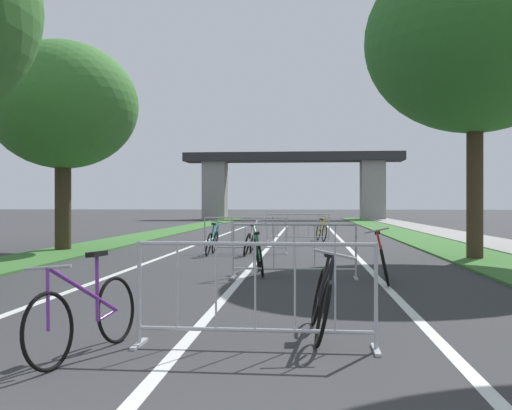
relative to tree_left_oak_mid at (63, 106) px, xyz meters
name	(u,v)px	position (x,y,z in m)	size (l,w,h in m)	color
grass_verge_left	(161,233)	(0.39, 10.52, -4.39)	(2.05, 63.05, 0.05)	#386B2D
grass_verge_right	(403,234)	(11.90, 10.52, -4.39)	(2.05, 63.05, 0.05)	#386B2D
sidewalk_path_right	(450,234)	(14.02, 10.52, -4.37)	(2.19, 63.05, 0.08)	gray
lane_stripe_center	(270,245)	(6.15, 2.96, -4.41)	(0.14, 36.47, 0.01)	silver
lane_stripe_right_lane	(346,246)	(8.75, 2.96, -4.41)	(0.14, 36.47, 0.01)	silver
lane_stripe_left_lane	(196,245)	(3.54, 2.96, -4.41)	(0.14, 36.47, 0.01)	silver
overpass_bridge	(293,175)	(6.15, 36.83, -0.25)	(20.14, 3.17, 6.16)	#2D2D30
tree_left_oak_mid	(63,106)	(0.00, 0.00, 0.00)	(4.54, 4.54, 6.36)	#3D2D1E
tree_right_oak_near	(475,40)	(11.66, -1.89, 1.19)	(5.57, 5.57, 7.98)	#3D2D1E
crowd_barrier_nearest	(255,295)	(6.88, -11.41, -3.89)	(2.41, 0.47, 1.05)	#ADADB2
crowd_barrier_second	(294,251)	(7.15, -5.96, -3.89)	(2.41, 0.45, 1.05)	#ADADB2
crowd_barrier_third	(245,235)	(5.64, -0.51, -3.89)	(2.42, 0.51, 1.05)	#ADADB2
crowd_barrier_fourth	(298,228)	(7.07, 4.93, -3.89)	(2.41, 0.47, 1.05)	#ADADB2
bicycle_yellow_0	(321,231)	(7.97, 5.47, -4.04)	(0.66, 1.60, 1.00)	black
bicycle_teal_1	(212,242)	(4.76, -1.05, -4.04)	(0.54, 1.63, 0.97)	black
bicycle_silver_2	(250,242)	(5.82, -0.91, -4.05)	(0.55, 1.73, 1.01)	black
bicycle_green_3	(259,255)	(6.42, -5.39, -4.02)	(0.60, 1.76, 1.04)	black
bicycle_purple_4	(85,314)	(5.32, -11.82, -4.03)	(0.65, 1.71, 0.96)	black
bicycle_black_5	(321,300)	(7.54, -10.82, -4.03)	(0.45, 1.75, 0.98)	black
bicycle_red_6	(384,262)	(8.78, -6.44, -4.04)	(0.59, 1.68, 1.02)	black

